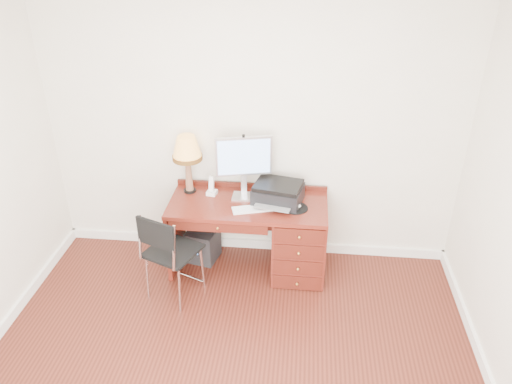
# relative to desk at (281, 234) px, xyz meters

# --- Properties ---
(ground) EXTENTS (4.00, 4.00, 0.00)m
(ground) POSITION_rel_desk_xyz_m (-0.32, -1.40, -0.41)
(ground) COLOR #3A140D
(ground) RESTS_ON ground
(room_shell) EXTENTS (4.00, 4.00, 4.00)m
(room_shell) POSITION_rel_desk_xyz_m (-0.32, -0.77, -0.36)
(room_shell) COLOR silver
(room_shell) RESTS_ON ground
(desk) EXTENTS (1.50, 0.67, 0.75)m
(desk) POSITION_rel_desk_xyz_m (0.00, 0.00, 0.00)
(desk) COLOR maroon
(desk) RESTS_ON ground
(monitor) EXTENTS (0.53, 0.23, 0.61)m
(monitor) POSITION_rel_desk_xyz_m (-0.37, 0.13, 0.72)
(monitor) COLOR silver
(monitor) RESTS_ON desk
(keyboard) EXTENTS (0.45, 0.25, 0.02)m
(keyboard) POSITION_rel_desk_xyz_m (-0.24, -0.11, 0.35)
(keyboard) COLOR white
(keyboard) RESTS_ON desk
(mouse_pad) EXTENTS (0.24, 0.24, 0.05)m
(mouse_pad) POSITION_rel_desk_xyz_m (0.13, -0.05, 0.35)
(mouse_pad) COLOR black
(mouse_pad) RESTS_ON desk
(printer) EXTENTS (0.50, 0.43, 0.20)m
(printer) POSITION_rel_desk_xyz_m (-0.04, 0.05, 0.43)
(printer) COLOR black
(printer) RESTS_ON desk
(leg_lamp) EXTENTS (0.29, 0.29, 0.59)m
(leg_lamp) POSITION_rel_desk_xyz_m (-0.92, 0.16, 0.77)
(leg_lamp) COLOR black
(leg_lamp) RESTS_ON desk
(phone) EXTENTS (0.11, 0.11, 0.19)m
(phone) POSITION_rel_desk_xyz_m (-0.69, 0.13, 0.39)
(phone) COLOR white
(phone) RESTS_ON desk
(pen_cup) EXTENTS (0.07, 0.07, 0.09)m
(pen_cup) POSITION_rel_desk_xyz_m (-0.26, 0.15, 0.38)
(pen_cup) COLOR black
(pen_cup) RESTS_ON desk
(chair) EXTENTS (0.56, 0.57, 0.91)m
(chair) POSITION_rel_desk_xyz_m (-0.95, -0.53, 0.14)
(chair) COLOR black
(chair) RESTS_ON ground
(equipment_box) EXTENTS (0.35, 0.35, 0.34)m
(equipment_box) POSITION_rel_desk_xyz_m (-0.81, 0.10, -0.24)
(equipment_box) COLOR black
(equipment_box) RESTS_ON ground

